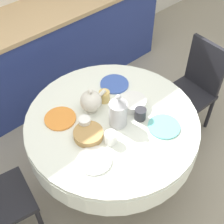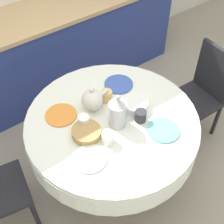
% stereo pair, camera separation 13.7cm
% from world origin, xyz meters
% --- Properties ---
extents(ground_plane, '(12.00, 12.00, 0.00)m').
position_xyz_m(ground_plane, '(0.00, 0.00, 0.00)').
color(ground_plane, '#9E937F').
extents(kitchen_counter, '(3.24, 0.64, 0.94)m').
position_xyz_m(kitchen_counter, '(0.00, 1.34, 0.47)').
color(kitchen_counter, navy).
rests_on(kitchen_counter, ground_plane).
extents(dining_table, '(1.29, 1.29, 0.73)m').
position_xyz_m(dining_table, '(0.00, 0.00, 0.61)').
color(dining_table, olive).
rests_on(dining_table, ground_plane).
extents(chair_left, '(0.41, 0.41, 0.91)m').
position_xyz_m(chair_left, '(0.99, -0.04, 0.50)').
color(chair_left, black).
rests_on(chair_left, ground_plane).
extents(plate_near_left, '(0.23, 0.23, 0.01)m').
position_xyz_m(plate_near_left, '(-0.33, -0.19, 0.74)').
color(plate_near_left, white).
rests_on(plate_near_left, dining_table).
extents(cup_near_left, '(0.08, 0.08, 0.09)m').
position_xyz_m(cup_near_left, '(-0.14, -0.15, 0.77)').
color(cup_near_left, white).
rests_on(cup_near_left, dining_table).
extents(plate_near_right, '(0.23, 0.23, 0.01)m').
position_xyz_m(plate_near_right, '(0.23, -0.30, 0.74)').
color(plate_near_right, '#60BCB7').
rests_on(plate_near_right, dining_table).
extents(cup_near_right, '(0.08, 0.08, 0.09)m').
position_xyz_m(cup_near_right, '(0.16, -0.13, 0.77)').
color(cup_near_right, '#28282D').
rests_on(cup_near_right, dining_table).
extents(plate_far_left, '(0.23, 0.23, 0.01)m').
position_xyz_m(plate_far_left, '(-0.28, 0.25, 0.74)').
color(plate_far_left, orange).
rests_on(plate_far_left, dining_table).
extents(cup_far_left, '(0.08, 0.08, 0.09)m').
position_xyz_m(cup_far_left, '(-0.19, 0.07, 0.77)').
color(cup_far_left, white).
rests_on(cup_far_left, dining_table).
extents(plate_far_right, '(0.23, 0.23, 0.01)m').
position_xyz_m(plate_far_right, '(0.27, 0.27, 0.74)').
color(plate_far_right, '#3856AD').
rests_on(plate_far_right, dining_table).
extents(cup_far_right, '(0.08, 0.08, 0.09)m').
position_xyz_m(cup_far_right, '(0.09, 0.19, 0.77)').
color(cup_far_right, '#DBB766').
rests_on(cup_far_right, dining_table).
extents(coffee_carafe, '(0.13, 0.13, 0.28)m').
position_xyz_m(coffee_carafe, '(0.01, -0.05, 0.85)').
color(coffee_carafe, '#B2B2B7').
rests_on(coffee_carafe, dining_table).
extents(teapot, '(0.22, 0.16, 0.21)m').
position_xyz_m(teapot, '(-0.05, 0.18, 0.82)').
color(teapot, silver).
rests_on(teapot, dining_table).
extents(bread_basket, '(0.21, 0.21, 0.05)m').
position_xyz_m(bread_basket, '(-0.23, -0.01, 0.76)').
color(bread_basket, '#AD844C').
rests_on(bread_basket, dining_table).
extents(fruit_bowl, '(0.20, 0.20, 0.06)m').
position_xyz_m(fruit_bowl, '(0.21, -0.00, 0.76)').
color(fruit_bowl, silver).
rests_on(fruit_bowl, dining_table).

